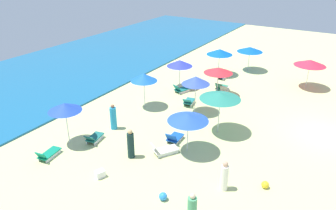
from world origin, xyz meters
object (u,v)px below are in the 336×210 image
object	(u,v)px
umbrella_8	(310,63)
cooler_box_2	(100,174)
umbrella_3	(220,52)
lounge_chair_9_0	(189,101)
umbrella_4	(250,49)
beachgoer_0	(131,145)
umbrella_6	(188,117)
umbrella_9	(196,80)
lounge_chair_5_1	(48,154)
umbrella_1	(144,77)
beachgoer_2	(113,118)
umbrella_0	(180,63)
lounge_chair_3_0	(223,76)
lounge_chair_6_1	(174,138)
lounge_chair_7_0	(221,87)
beachgoer_3	(224,177)
beach_ball_0	(265,185)
umbrella_5	(65,107)
beach_ball_1	(163,196)
umbrella_2	(220,96)
lounge_chair_0_0	(181,89)
lounge_chair_5_0	(94,138)
lounge_chair_7_1	(224,89)
umbrella_7	(218,70)
lounge_chair_6_0	(164,150)

from	to	relation	value
umbrella_8	cooler_box_2	xyz separation A→B (m)	(-17.64, 6.26, -1.93)
umbrella_3	lounge_chair_9_0	size ratio (longest dim) A/B	1.69
umbrella_4	beachgoer_0	world-z (taller)	umbrella_4
umbrella_6	umbrella_9	size ratio (longest dim) A/B	0.88
lounge_chair_5_1	beachgoer_0	xyz separation A→B (m)	(2.35, -3.77, 0.56)
umbrella_1	beachgoer_2	size ratio (longest dim) A/B	1.50
umbrella_0	umbrella_1	size ratio (longest dim) A/B	0.93
umbrella_1	lounge_chair_3_0	distance (m)	8.89
lounge_chair_6_1	lounge_chair_7_0	distance (m)	8.72
umbrella_0	beachgoer_3	distance (m)	12.92
umbrella_9	lounge_chair_9_0	bearing A→B (deg)	47.32
lounge_chair_5_1	lounge_chair_7_0	xyz separation A→B (m)	(13.64, -4.15, 0.04)
beachgoer_0	beach_ball_0	size ratio (longest dim) A/B	4.78
beachgoer_0	beachgoer_2	xyz separation A→B (m)	(1.97, 2.84, -0.02)
lounge_chair_5_1	umbrella_6	world-z (taller)	umbrella_6
umbrella_9	umbrella_5	bearing A→B (deg)	149.36
umbrella_6	beach_ball_1	world-z (taller)	umbrella_6
umbrella_2	cooler_box_2	xyz separation A→B (m)	(-7.17, 3.09, -2.21)
lounge_chair_0_0	lounge_chair_5_0	distance (m)	9.19
lounge_chair_7_1	umbrella_6	bearing A→B (deg)	86.66
lounge_chair_0_0	umbrella_4	size ratio (longest dim) A/B	0.65
beachgoer_2	beach_ball_1	world-z (taller)	beachgoer_2
umbrella_6	cooler_box_2	size ratio (longest dim) A/B	5.15
lounge_chair_5_1	umbrella_9	bearing A→B (deg)	-124.08
umbrella_6	umbrella_9	distance (m)	4.98
lounge_chair_3_0	lounge_chair_7_1	xyz separation A→B (m)	(-2.82, -1.35, 0.00)
lounge_chair_5_1	lounge_chair_3_0	bearing A→B (deg)	-110.26
lounge_chair_7_0	beach_ball_0	size ratio (longest dim) A/B	3.70
beachgoer_3	beach_ball_1	size ratio (longest dim) A/B	4.12
umbrella_3	umbrella_6	size ratio (longest dim) A/B	1.01
lounge_chair_5_1	umbrella_8	distance (m)	20.40
beachgoer_3	beach_ball_0	bearing A→B (deg)	23.96
umbrella_3	umbrella_5	size ratio (longest dim) A/B	0.94
umbrella_6	beach_ball_0	size ratio (longest dim) A/B	6.58
lounge_chair_7_1	lounge_chair_5_1	bearing A→B (deg)	58.39
lounge_chair_3_0	beachgoer_3	bearing A→B (deg)	114.16
umbrella_0	lounge_chair_7_1	distance (m)	4.09
umbrella_3	lounge_chair_9_0	xyz separation A→B (m)	(-7.15, -0.81, -1.83)
lounge_chair_6_1	beachgoer_2	distance (m)	4.08
lounge_chair_5_1	lounge_chair_7_1	size ratio (longest dim) A/B	1.12
umbrella_7	beach_ball_0	size ratio (longest dim) A/B	6.44
umbrella_8	lounge_chair_3_0	bearing A→B (deg)	102.90
umbrella_7	lounge_chair_7_1	world-z (taller)	umbrella_7
umbrella_2	lounge_chair_9_0	world-z (taller)	umbrella_2
lounge_chair_6_0	umbrella_0	bearing A→B (deg)	-32.44
lounge_chair_9_0	beachgoer_3	size ratio (longest dim) A/B	0.91
lounge_chair_9_0	beachgoer_0	world-z (taller)	beachgoer_0
umbrella_1	umbrella_3	bearing A→B (deg)	-10.76
lounge_chair_3_0	lounge_chair_7_1	bearing A→B (deg)	116.64
beachgoer_0	beachgoer_3	xyz separation A→B (m)	(0.11, -5.26, -0.07)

